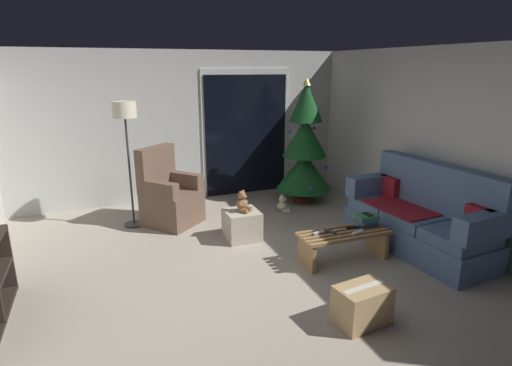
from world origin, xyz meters
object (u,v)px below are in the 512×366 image
(remote_graphite, at_px, (330,231))
(christmas_tree, at_px, (305,149))
(remote_white, at_px, (358,232))
(cell_phone, at_px, (368,214))
(ottoman, at_px, (242,225))
(remote_black, at_px, (353,227))
(cardboard_box_taped_mid_floor, at_px, (362,305))
(teddy_bear_chestnut, at_px, (242,203))
(teddy_bear_cream_by_tree, at_px, (283,205))
(couch, at_px, (421,219))
(coffee_table, at_px, (344,241))
(remote_silver, at_px, (319,233))
(book_stack, at_px, (366,220))
(floor_lamp, at_px, (125,122))
(armchair, at_px, (169,197))

(remote_graphite, bearing_deg, christmas_tree, 38.69)
(remote_white, xyz_separation_m, cell_phone, (0.24, 0.16, 0.13))
(remote_white, relative_size, cell_phone, 1.08)
(ottoman, bearing_deg, remote_black, -43.33)
(christmas_tree, height_order, cardboard_box_taped_mid_floor, christmas_tree)
(remote_white, distance_m, teddy_bear_chestnut, 1.53)
(remote_black, distance_m, teddy_bear_cream_by_tree, 1.77)
(couch, height_order, coffee_table, couch)
(remote_black, height_order, cardboard_box_taped_mid_floor, remote_black)
(teddy_bear_cream_by_tree, bearing_deg, remote_black, -86.39)
(cell_phone, xyz_separation_m, teddy_bear_chestnut, (-1.26, 0.98, -0.00))
(remote_silver, relative_size, book_stack, 0.56)
(remote_silver, xyz_separation_m, book_stack, (0.66, 0.01, 0.06))
(christmas_tree, distance_m, floor_lamp, 2.88)
(cell_phone, xyz_separation_m, teddy_bear_cream_by_tree, (-0.32, 1.73, -0.39))
(christmas_tree, relative_size, cardboard_box_taped_mid_floor, 4.01)
(armchair, distance_m, cardboard_box_taped_mid_floor, 3.32)
(teddy_bear_cream_by_tree, bearing_deg, cell_phone, -79.47)
(remote_silver, xyz_separation_m, christmas_tree, (0.91, 2.11, 0.53))
(remote_white, bearing_deg, remote_black, -23.69)
(remote_black, height_order, armchair, armchair)
(couch, distance_m, book_stack, 0.75)
(christmas_tree, bearing_deg, remote_black, -102.02)
(coffee_table, height_order, teddy_bear_chestnut, teddy_bear_chestnut)
(cell_phone, height_order, ottoman, cell_phone)
(remote_white, xyz_separation_m, armchair, (-1.82, 2.07, 0.02))
(remote_white, xyz_separation_m, ottoman, (-1.03, 1.15, -0.18))
(remote_graphite, bearing_deg, armchair, 97.14)
(remote_graphite, bearing_deg, teddy_bear_cream_by_tree, 51.79)
(remote_black, relative_size, armchair, 0.14)
(coffee_table, xyz_separation_m, remote_graphite, (-0.17, 0.05, 0.13))
(cell_phone, xyz_separation_m, armchair, (-2.07, 1.91, -0.11))
(remote_silver, relative_size, remote_black, 1.00)
(book_stack, distance_m, armchair, 2.80)
(floor_lamp, distance_m, teddy_bear_cream_by_tree, 2.66)
(cell_phone, distance_m, teddy_bear_cream_by_tree, 1.81)
(coffee_table, bearing_deg, ottoman, 130.84)
(couch, height_order, book_stack, couch)
(coffee_table, bearing_deg, book_stack, 11.44)
(armchair, xyz_separation_m, ottoman, (0.80, -0.93, -0.21))
(floor_lamp, relative_size, teddy_bear_chestnut, 6.25)
(christmas_tree, xyz_separation_m, armchair, (-2.31, -0.19, -0.51))
(remote_black, xyz_separation_m, floor_lamp, (-2.37, 2.03, 1.13))
(remote_graphite, bearing_deg, remote_white, -57.78)
(armchair, xyz_separation_m, cardboard_box_taped_mid_floor, (1.18, -3.10, -0.22))
(book_stack, distance_m, floor_lamp, 3.43)
(remote_white, xyz_separation_m, christmas_tree, (0.48, 2.27, 0.53))
(remote_black, height_order, book_stack, book_stack)
(remote_white, height_order, cell_phone, cell_phone)
(remote_graphite, height_order, cell_phone, cell_phone)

